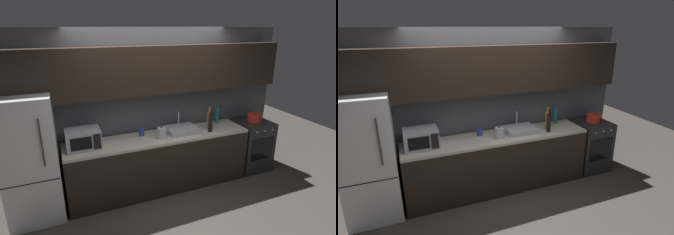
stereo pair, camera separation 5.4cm
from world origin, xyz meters
TOP-DOWN VIEW (x-y plane):
  - ground_plane at (0.00, 0.00)m, footprint 10.00×10.00m
  - back_wall at (0.00, 1.20)m, footprint 4.61×0.44m
  - counter_run at (0.00, 0.90)m, footprint 2.87×0.60m
  - refrigerator at (-1.81, 0.90)m, footprint 0.68×0.69m
  - oven_range at (1.77, 0.90)m, footprint 0.60×0.62m
  - microwave at (-1.13, 0.92)m, footprint 0.46×0.35m
  - sink_basin at (0.38, 0.93)m, footprint 0.48×0.38m
  - kettle at (-0.01, 0.83)m, footprint 0.17×0.14m
  - wine_bottle_dark at (0.81, 0.77)m, footprint 0.07×0.07m
  - wine_bottle_amber at (0.85, 0.88)m, footprint 0.08×0.08m
  - wine_bottle_teal at (1.12, 1.08)m, footprint 0.06×0.06m
  - mug_blue at (-0.26, 1.03)m, footprint 0.08×0.08m
  - cooking_pot at (1.79, 0.90)m, footprint 0.26×0.26m

SIDE VIEW (x-z plane):
  - ground_plane at x=0.00m, z-range 0.00..0.00m
  - counter_run at x=0.00m, z-range 0.00..0.90m
  - oven_range at x=1.77m, z-range 0.00..0.90m
  - refrigerator at x=-1.81m, z-range 0.00..1.72m
  - sink_basin at x=0.38m, z-range 0.79..1.09m
  - mug_blue at x=-0.26m, z-range 0.90..1.01m
  - cooking_pot at x=1.79m, z-range 0.90..1.03m
  - kettle at x=-0.01m, z-range 0.89..1.08m
  - microwave at x=-1.13m, z-range 0.90..1.17m
  - wine_bottle_teal at x=1.12m, z-range 0.87..1.23m
  - wine_bottle_amber at x=0.85m, z-range 0.87..1.24m
  - wine_bottle_dark at x=0.81m, z-range 0.87..1.25m
  - back_wall at x=0.00m, z-range 0.30..2.80m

